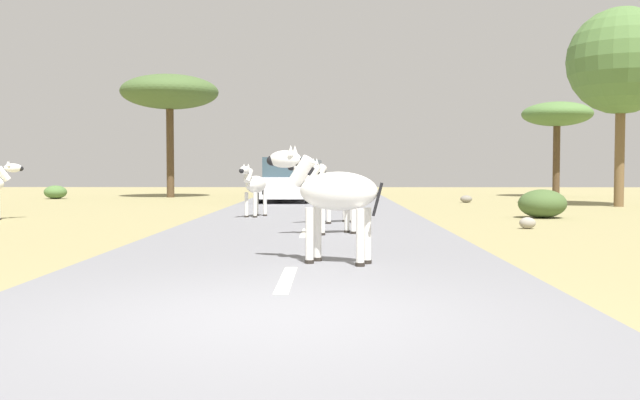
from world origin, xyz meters
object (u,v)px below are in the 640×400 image
(zebra_4, at_px, (332,193))
(car_1, at_px, (304,178))
(tree_1, at_px, (170,93))
(car_0, at_px, (285,181))
(zebra_1, at_px, (334,184))
(rock_0, at_px, (466,199))
(zebra_2, at_px, (331,188))
(tree_0, at_px, (621,62))
(bush_1, at_px, (55,192))
(bush_2, at_px, (542,204))
(tree_4, at_px, (557,115))
(rock_1, at_px, (527,223))
(zebra_0, at_px, (254,185))

(zebra_4, xyz_separation_m, car_1, (-1.40, 26.49, -0.18))
(zebra_4, height_order, tree_1, tree_1)
(zebra_4, height_order, car_0, car_0)
(zebra_1, distance_m, car_0, 11.03)
(car_0, distance_m, rock_0, 7.26)
(rock_0, bearing_deg, car_1, 129.88)
(zebra_2, distance_m, tree_0, 15.80)
(tree_1, bearing_deg, zebra_1, -64.72)
(tree_1, bearing_deg, bush_1, -160.38)
(rock_0, bearing_deg, bush_2, -87.13)
(car_1, bearing_deg, tree_4, 172.35)
(tree_4, bearing_deg, rock_1, -109.46)
(zebra_0, distance_m, rock_0, 11.76)
(zebra_0, xyz_separation_m, tree_1, (-5.50, 14.05, 4.00))
(bush_1, bearing_deg, zebra_4, -60.26)
(zebra_2, bearing_deg, bush_1, 8.71)
(car_1, relative_size, rock_1, 12.05)
(zebra_0, distance_m, tree_0, 14.47)
(zebra_2, xyz_separation_m, rock_0, (5.39, 14.06, -0.82))
(zebra_4, relative_size, tree_1, 0.29)
(zebra_0, bearing_deg, tree_1, -50.12)
(zebra_4, relative_size, car_1, 0.37)
(tree_0, distance_m, tree_4, 8.61)
(zebra_4, distance_m, car_1, 26.53)
(car_1, height_order, rock_1, car_1)
(zebra_0, bearing_deg, rock_0, -110.93)
(tree_1, bearing_deg, bush_2, -45.54)
(rock_0, distance_m, rock_1, 12.19)
(zebra_1, distance_m, tree_1, 18.31)
(car_0, height_order, bush_2, car_0)
(zebra_2, bearing_deg, tree_0, -69.21)
(zebra_0, height_order, bush_2, zebra_0)
(tree_1, xyz_separation_m, rock_0, (12.95, -4.99, -4.76))
(zebra_4, bearing_deg, bush_2, -9.29)
(zebra_1, bearing_deg, bush_2, -103.20)
(zebra_1, bearing_deg, zebra_0, 8.29)
(zebra_1, relative_size, tree_0, 0.22)
(zebra_2, height_order, tree_1, tree_1)
(zebra_1, xyz_separation_m, tree_1, (-7.64, 16.17, 3.93))
(zebra_0, bearing_deg, zebra_1, 153.79)
(bush_1, bearing_deg, rock_0, -10.47)
(zebra_0, xyz_separation_m, bush_2, (7.89, 0.41, -0.51))
(zebra_2, xyz_separation_m, tree_0, (10.28, 11.24, 4.17))
(zebra_0, relative_size, rock_1, 4.00)
(zebra_2, bearing_deg, tree_1, -5.11)
(rock_0, relative_size, rock_1, 1.27)
(zebra_0, relative_size, bush_2, 1.12)
(tree_4, distance_m, rock_0, 8.67)
(car_1, distance_m, rock_0, 10.60)
(tree_4, relative_size, bush_1, 4.51)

